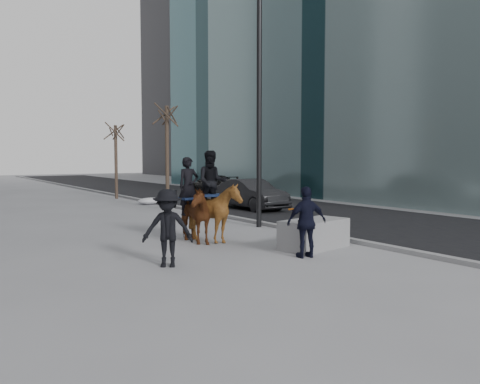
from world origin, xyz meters
TOP-DOWN VIEW (x-y plane):
  - ground at (0.00, 0.00)m, footprint 120.00×120.00m
  - road at (7.00, 10.00)m, footprint 8.00×90.00m
  - curb at (3.00, 10.00)m, footprint 0.25×90.00m
  - planter at (1.46, -0.22)m, footprint 2.12×1.36m
  - car_near at (5.71, 9.07)m, footprint 1.57×4.30m
  - car_far at (8.80, 18.05)m, footprint 2.02×4.43m
  - tree_near at (2.40, 11.09)m, footprint 1.20×1.20m
  - tree_far at (2.40, 18.09)m, footprint 1.20×1.20m
  - mounted_left at (-0.89, 2.43)m, footprint 0.91×1.92m
  - mounted_right at (-0.34, 2.05)m, footprint 1.91×2.00m
  - feeder at (0.49, -1.05)m, footprint 1.10×0.97m
  - camera_crew at (-2.81, -0.14)m, footprint 1.31×1.16m
  - lamppost at (2.60, 4.04)m, footprint 0.25×0.98m
  - snow_piles at (2.70, 10.65)m, footprint 1.37×7.01m

SIDE VIEW (x-z plane):
  - ground at x=0.00m, z-range 0.00..0.00m
  - road at x=7.00m, z-range 0.00..0.01m
  - curb at x=3.00m, z-range 0.00..0.12m
  - snow_piles at x=2.70m, z-range 0.00..0.35m
  - planter at x=1.46m, z-range 0.00..0.78m
  - car_far at x=8.80m, z-range 0.00..1.26m
  - car_near at x=5.71m, z-range 0.00..1.41m
  - feeder at x=0.49m, z-range 0.00..1.76m
  - camera_crew at x=-2.81m, z-range 0.01..1.76m
  - mounted_left at x=-0.89m, z-range -0.31..2.15m
  - mounted_right at x=-0.34m, z-range -0.26..2.39m
  - tree_far at x=2.40m, z-range 0.00..4.72m
  - tree_near at x=2.40m, z-range 0.00..5.33m
  - lamppost at x=2.60m, z-range 0.45..9.54m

